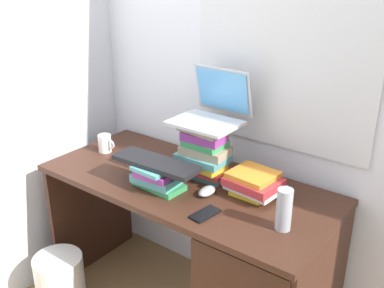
% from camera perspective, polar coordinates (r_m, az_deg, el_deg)
% --- Properties ---
extents(wall_back, '(6.00, 0.06, 2.60)m').
position_cam_1_polar(wall_back, '(2.29, 4.98, 10.70)').
color(wall_back, silver).
rests_on(wall_back, ground).
extents(wall_left, '(0.05, 6.00, 2.60)m').
position_cam_1_polar(wall_left, '(2.60, -16.08, 11.35)').
color(wall_left, silver).
rests_on(wall_left, ground).
extents(desk, '(1.44, 0.65, 0.77)m').
position_cam_1_polar(desk, '(2.19, 6.80, -15.74)').
color(desk, '#381E14').
rests_on(desk, ground).
extents(book_stack_tall, '(0.25, 0.18, 0.27)m').
position_cam_1_polar(book_stack_tall, '(2.18, 1.54, -0.92)').
color(book_stack_tall, teal).
rests_on(book_stack_tall, desk).
extents(book_stack_keyboard_riser, '(0.25, 0.20, 0.12)m').
position_cam_1_polar(book_stack_keyboard_riser, '(2.11, -4.28, -4.03)').
color(book_stack_keyboard_riser, '#338C4C').
rests_on(book_stack_keyboard_riser, desk).
extents(book_stack_side, '(0.24, 0.22, 0.11)m').
position_cam_1_polar(book_stack_side, '(2.07, 7.70, -4.88)').
color(book_stack_side, yellow).
rests_on(book_stack_side, desk).
extents(laptop, '(0.31, 0.30, 0.24)m').
position_cam_1_polar(laptop, '(2.15, 2.59, 4.38)').
color(laptop, '#B7BABF').
rests_on(laptop, book_stack_tall).
extents(keyboard, '(0.43, 0.16, 0.02)m').
position_cam_1_polar(keyboard, '(2.08, -4.53, -2.36)').
color(keyboard, black).
rests_on(keyboard, book_stack_keyboard_riser).
extents(computer_mouse, '(0.06, 0.10, 0.04)m').
position_cam_1_polar(computer_mouse, '(2.07, 1.90, -5.91)').
color(computer_mouse, '#A5A8AD').
rests_on(computer_mouse, desk).
extents(mug, '(0.11, 0.07, 0.10)m').
position_cam_1_polar(mug, '(2.53, -10.81, 0.08)').
color(mug, white).
rests_on(mug, desk).
extents(water_bottle, '(0.06, 0.06, 0.18)m').
position_cam_1_polar(water_bottle, '(1.83, 11.43, -8.04)').
color(water_bottle, '#999EA5').
rests_on(water_bottle, desk).
extents(cell_phone, '(0.08, 0.14, 0.01)m').
position_cam_1_polar(cell_phone, '(1.92, 1.65, -8.73)').
color(cell_phone, black).
rests_on(cell_phone, desk).
extents(wastebasket, '(0.26, 0.26, 0.30)m').
position_cam_1_polar(wastebasket, '(2.65, -16.15, -16.12)').
color(wastebasket, silver).
rests_on(wastebasket, ground).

